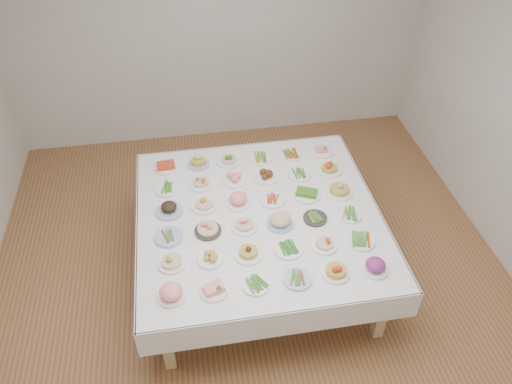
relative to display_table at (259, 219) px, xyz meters
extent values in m
plane|color=#94613D|center=(-0.09, -0.04, -0.68)|extent=(5.00, 5.00, 0.00)
cube|color=beige|center=(-0.09, 2.46, 0.72)|extent=(5.00, 0.02, 2.80)
cube|color=white|center=(0.00, 0.00, 0.04)|extent=(2.14, 2.14, 0.06)
cube|color=white|center=(0.00, 1.07, -0.07)|extent=(2.16, 0.02, 0.28)
cube|color=white|center=(0.00, -1.07, -0.07)|extent=(2.16, 0.02, 0.28)
cube|color=white|center=(1.07, 0.00, -0.07)|extent=(0.02, 2.16, 0.28)
cube|color=white|center=(-1.07, 0.00, -0.07)|extent=(0.01, 2.16, 0.28)
cube|color=tan|center=(-0.89, -0.89, -0.34)|extent=(0.09, 0.09, 0.69)
cube|color=tan|center=(0.89, -0.89, -0.34)|extent=(0.09, 0.09, 0.69)
cube|color=tan|center=(-0.89, 0.89, -0.34)|extent=(0.09, 0.09, 0.69)
cube|color=tan|center=(0.89, 0.89, -0.34)|extent=(0.09, 0.09, 0.69)
cylinder|color=white|center=(-0.80, -0.79, 0.08)|extent=(0.21, 0.21, 0.02)
cylinder|color=white|center=(-0.48, -0.79, 0.08)|extent=(0.21, 0.21, 0.02)
cylinder|color=white|center=(-0.16, -0.79, 0.08)|extent=(0.21, 0.21, 0.02)
cylinder|color=#4C66B2|center=(0.17, -0.79, 0.08)|extent=(0.22, 0.22, 0.02)
cylinder|color=white|center=(0.48, -0.78, 0.08)|extent=(0.21, 0.21, 0.02)
cylinder|color=white|center=(0.79, -0.79, 0.08)|extent=(0.21, 0.21, 0.02)
cylinder|color=white|center=(-0.79, -0.47, 0.08)|extent=(0.22, 0.22, 0.02)
cylinder|color=white|center=(-0.48, -0.47, 0.08)|extent=(0.21, 0.21, 0.02)
cylinder|color=white|center=(-0.17, -0.47, 0.08)|extent=(0.23, 0.23, 0.02)
cylinder|color=white|center=(0.17, -0.47, 0.08)|extent=(0.24, 0.24, 0.02)
cylinder|color=white|center=(0.47, -0.48, 0.08)|extent=(0.21, 0.21, 0.02)
cylinder|color=white|center=(0.78, -0.48, 0.08)|extent=(0.24, 0.24, 0.02)
cylinder|color=#4C66B2|center=(-0.80, -0.17, 0.08)|extent=(0.24, 0.24, 0.02)
cylinder|color=#2F2C2A|center=(-0.47, -0.15, 0.08)|extent=(0.23, 0.23, 0.02)
cylinder|color=white|center=(-0.15, -0.15, 0.08)|extent=(0.22, 0.22, 0.02)
cylinder|color=#4C66B2|center=(0.16, -0.17, 0.08)|extent=(0.23, 0.23, 0.02)
cylinder|color=#2F2C2A|center=(0.48, -0.15, 0.08)|extent=(0.21, 0.21, 0.02)
cylinder|color=white|center=(0.78, -0.16, 0.08)|extent=(0.22, 0.22, 0.02)
cylinder|color=#4C66B2|center=(-0.78, 0.16, 0.08)|extent=(0.24, 0.24, 0.02)
cylinder|color=white|center=(-0.47, 0.17, 0.08)|extent=(0.23, 0.23, 0.02)
cylinder|color=white|center=(-0.16, 0.16, 0.08)|extent=(0.22, 0.22, 0.02)
cylinder|color=white|center=(0.15, 0.15, 0.08)|extent=(0.23, 0.23, 0.02)
cylinder|color=white|center=(0.48, 0.17, 0.08)|extent=(0.24, 0.24, 0.02)
cylinder|color=white|center=(0.79, 0.15, 0.08)|extent=(0.24, 0.24, 0.02)
cylinder|color=white|center=(-0.79, 0.47, 0.08)|extent=(0.24, 0.24, 0.02)
cylinder|color=white|center=(-0.47, 0.48, 0.08)|extent=(0.23, 0.23, 0.02)
cylinder|color=white|center=(-0.15, 0.48, 0.08)|extent=(0.23, 0.23, 0.02)
cylinder|color=white|center=(0.15, 0.47, 0.08)|extent=(0.22, 0.22, 0.02)
cylinder|color=white|center=(0.48, 0.47, 0.08)|extent=(0.22, 0.22, 0.02)
cylinder|color=white|center=(0.78, 0.48, 0.08)|extent=(0.24, 0.24, 0.02)
cylinder|color=white|center=(-0.79, 0.79, 0.08)|extent=(0.22, 0.22, 0.02)
cylinder|color=#4C66B2|center=(-0.47, 0.80, 0.08)|extent=(0.21, 0.21, 0.02)
cylinder|color=white|center=(-0.17, 0.79, 0.08)|extent=(0.24, 0.24, 0.02)
cylinder|color=white|center=(0.15, 0.79, 0.08)|extent=(0.23, 0.23, 0.02)
cylinder|color=white|center=(0.47, 0.79, 0.08)|extent=(0.21, 0.21, 0.02)
cylinder|color=white|center=(0.79, 0.80, 0.08)|extent=(0.23, 0.23, 0.02)
camera|label=1|loc=(-0.56, -3.18, 3.12)|focal=35.00mm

